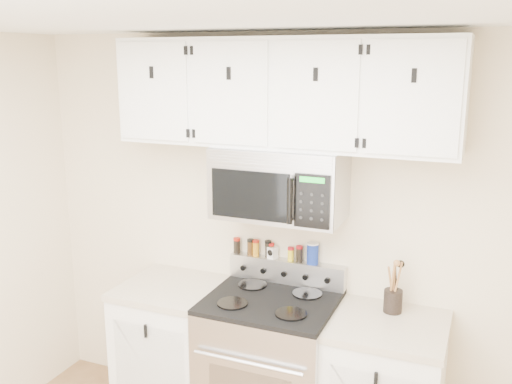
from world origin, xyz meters
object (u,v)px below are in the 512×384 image
utensil_crock (393,299)px  salt_canister (313,253)px  range (270,369)px  microwave (279,183)px

utensil_crock → salt_canister: (-0.52, 0.12, 0.17)m
range → salt_canister: 0.76m
utensil_crock → microwave: bearing=-176.6°
microwave → salt_canister: microwave is taller
range → salt_canister: size_ratio=8.14×
microwave → utensil_crock: bearing=3.4°
microwave → utensil_crock: size_ratio=2.46×
microwave → salt_canister: (0.17, 0.16, -0.46)m
range → salt_canister: salt_canister is taller
salt_canister → utensil_crock: bearing=-12.5°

